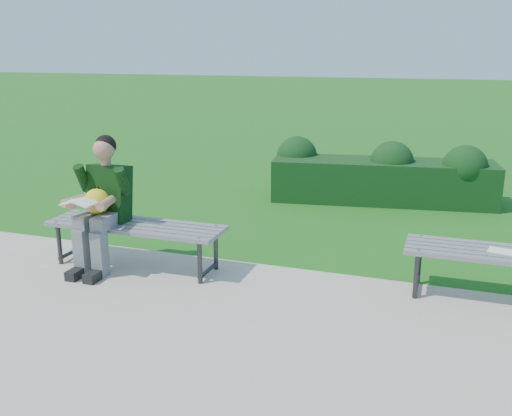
{
  "coord_description": "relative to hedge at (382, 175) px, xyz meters",
  "views": [
    {
      "loc": [
        1.49,
        -5.17,
        2.14
      ],
      "look_at": [
        -0.2,
        -0.26,
        0.69
      ],
      "focal_mm": 40.0,
      "sensor_mm": 36.0,
      "label": 1
    }
  ],
  "objects": [
    {
      "name": "ground",
      "position": [
        -0.6,
        -3.03,
        -0.39
      ],
      "size": [
        80.0,
        80.0,
        0.0
      ],
      "color": "#2E7624",
      "rests_on": "ground"
    },
    {
      "name": "walkway",
      "position": [
        -0.6,
        -4.78,
        -0.38
      ],
      "size": [
        30.0,
        3.5,
        0.02
      ],
      "color": "beige",
      "rests_on": "ground"
    },
    {
      "name": "hedge",
      "position": [
        0.0,
        0.0,
        0.0
      ],
      "size": [
        3.26,
        1.23,
        0.88
      ],
      "color": "#204316",
      "rests_on": "ground"
    },
    {
      "name": "bench_left",
      "position": [
        -1.99,
        -3.49,
        0.03
      ],
      "size": [
        1.8,
        0.5,
        0.46
      ],
      "color": "gray",
      "rests_on": "walkway"
    },
    {
      "name": "seated_boy",
      "position": [
        -2.29,
        -3.59,
        0.33
      ],
      "size": [
        0.56,
        0.76,
        1.31
      ],
      "color": "gray",
      "rests_on": "walkway"
    },
    {
      "name": "paper_sheet",
      "position": [
        1.39,
        -3.18,
        0.09
      ],
      "size": [
        0.25,
        0.2,
        0.01
      ],
      "color": "white",
      "rests_on": "bench_right"
    }
  ]
}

